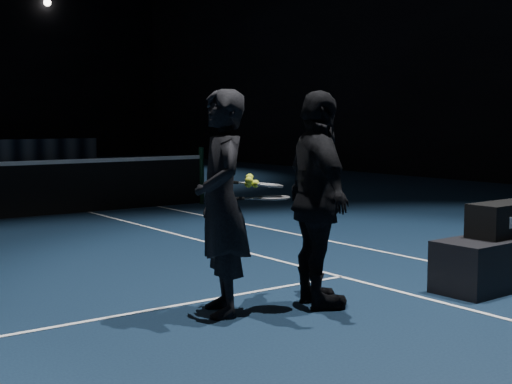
% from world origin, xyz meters
% --- Properties ---
extents(net_post_right, '(0.10, 0.10, 1.10)m').
position_xyz_m(net_post_right, '(6.40, 0.00, 0.55)').
color(net_post_right, black).
rests_on(net_post_right, floor).
extents(player_bench, '(1.66, 0.60, 0.49)m').
position_xyz_m(player_bench, '(5.14, -7.61, 0.25)').
color(player_bench, black).
rests_on(player_bench, floor).
extents(racket_bag, '(0.83, 0.38, 0.33)m').
position_xyz_m(racket_bag, '(5.14, -7.61, 0.66)').
color(racket_bag, black).
rests_on(racket_bag, player_bench).
extents(player_a, '(0.67, 0.80, 1.88)m').
position_xyz_m(player_a, '(2.34, -6.84, 0.94)').
color(player_a, black).
rests_on(player_a, floor).
extents(player_b, '(0.80, 1.19, 1.88)m').
position_xyz_m(player_b, '(3.13, -7.14, 0.94)').
color(player_b, black).
rests_on(player_b, floor).
extents(racket_lower, '(0.71, 0.45, 0.03)m').
position_xyz_m(racket_lower, '(2.76, -7.00, 0.97)').
color(racket_lower, black).
rests_on(racket_lower, player_a).
extents(racket_upper, '(0.71, 0.41, 0.10)m').
position_xyz_m(racket_upper, '(2.73, -6.95, 1.08)').
color(racket_upper, black).
rests_on(racket_upper, player_b).
extents(tennis_balls, '(0.12, 0.10, 0.12)m').
position_xyz_m(tennis_balls, '(2.58, -6.93, 1.11)').
color(tennis_balls, '#C8D62D').
rests_on(tennis_balls, racket_upper).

